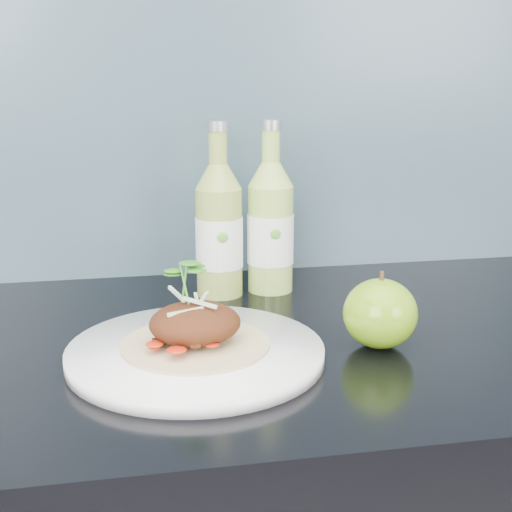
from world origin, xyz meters
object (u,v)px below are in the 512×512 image
(green_apple, at_px, (380,313))
(dinner_plate, at_px, (196,353))
(cider_bottle_right, at_px, (270,228))
(cider_bottle_left, at_px, (219,231))

(green_apple, bearing_deg, dinner_plate, 179.52)
(dinner_plate, distance_m, cider_bottle_right, 0.29)
(dinner_plate, distance_m, cider_bottle_left, 0.26)
(cider_bottle_left, bearing_deg, cider_bottle_right, 17.71)
(green_apple, xyz_separation_m, cider_bottle_right, (-0.08, 0.24, 0.05))
(dinner_plate, relative_size, green_apple, 3.33)
(cider_bottle_left, relative_size, cider_bottle_right, 1.00)
(dinner_plate, height_order, cider_bottle_right, cider_bottle_right)
(dinner_plate, relative_size, cider_bottle_right, 1.35)
(dinner_plate, xyz_separation_m, cider_bottle_right, (0.14, 0.24, 0.09))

